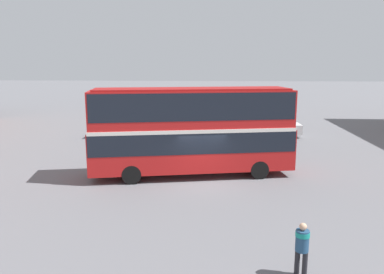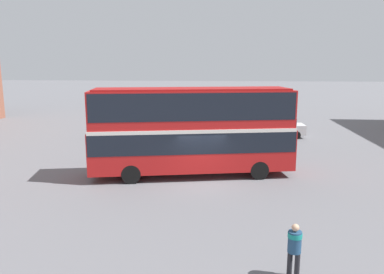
{
  "view_description": "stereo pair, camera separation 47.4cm",
  "coord_description": "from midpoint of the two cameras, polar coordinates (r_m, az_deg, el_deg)",
  "views": [
    {
      "loc": [
        0.78,
        -18.97,
        6.13
      ],
      "look_at": [
        -0.65,
        1.15,
        2.19
      ],
      "focal_mm": 35.0,
      "sensor_mm": 36.0,
      "label": 1
    },
    {
      "loc": [
        1.25,
        -18.93,
        6.13
      ],
      "look_at": [
        -0.65,
        1.15,
        2.19
      ],
      "focal_mm": 35.0,
      "sensor_mm": 36.0,
      "label": 2
    }
  ],
  "objects": [
    {
      "name": "parked_car_kerb_near",
      "position": [
        32.48,
        -11.66,
        1.29
      ],
      "size": [
        4.3,
        2.07,
        1.45
      ],
      "rotation": [
        0.0,
        0.0,
        3.19
      ],
      "color": "navy",
      "rests_on": "ground_plane"
    },
    {
      "name": "ground_plane",
      "position": [
        19.94,
        0.96,
        -6.85
      ],
      "size": [
        240.0,
        240.0,
        0.0
      ],
      "primitive_type": "plane",
      "color": "slate"
    },
    {
      "name": "parked_car_kerb_far",
      "position": [
        32.82,
        12.39,
        1.53
      ],
      "size": [
        4.1,
        2.04,
        1.69
      ],
      "rotation": [
        0.0,
        0.0,
        3.18
      ],
      "color": "silver",
      "rests_on": "ground_plane"
    },
    {
      "name": "pedestrian_foreground",
      "position": [
        11.62,
        15.27,
        -15.46
      ],
      "size": [
        0.58,
        0.58,
        1.67
      ],
      "rotation": [
        0.0,
        0.0,
        3.94
      ],
      "color": "#232328",
      "rests_on": "ground_plane"
    },
    {
      "name": "double_decker_bus",
      "position": [
        20.45,
        -0.66,
        1.62
      ],
      "size": [
        11.32,
        4.65,
        4.87
      ],
      "rotation": [
        0.0,
        0.0,
        0.2
      ],
      "color": "red",
      "rests_on": "ground_plane"
    }
  ]
}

